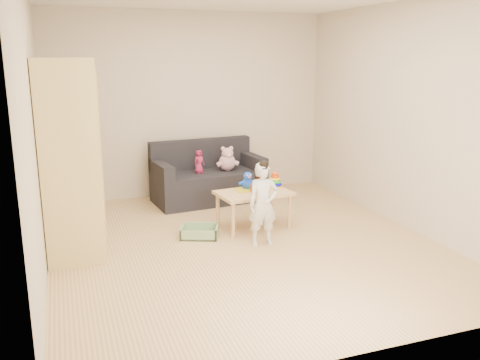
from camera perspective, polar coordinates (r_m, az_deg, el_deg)
name	(u,v)px	position (r m, az deg, el deg)	size (l,w,h in m)	color
room	(244,124)	(5.24, 0.40, 6.27)	(4.50, 4.50, 4.50)	#D8B474
wardrobe	(69,157)	(5.44, -18.64, 2.44)	(0.55, 1.09, 1.97)	#E9D080
sofa	(209,186)	(7.11, -3.54, -0.71)	(1.50, 0.75, 0.42)	black
play_table	(253,210)	(5.99, 1.52, -3.36)	(0.84, 0.53, 0.44)	tan
storage_bin	(200,232)	(5.75, -4.55, -5.80)	(0.41, 0.31, 0.12)	#88A97A
toddler	(263,205)	(5.41, 2.62, -2.86)	(0.32, 0.22, 0.87)	silver
pink_bear	(227,160)	(7.10, -1.45, 2.22)	(0.25, 0.22, 0.29)	#E2A6B7
doll	(199,162)	(6.95, -4.62, 2.05)	(0.16, 0.11, 0.31)	#AB204C
ring_stacker	(275,181)	(6.13, 3.95, -0.14)	(0.16, 0.16, 0.19)	#FFF50D
brown_bottle	(258,178)	(6.13, 2.07, 0.20)	(0.09, 0.09, 0.25)	black
blue_plush	(247,180)	(6.01, 0.84, -0.04)	(0.18, 0.14, 0.22)	#1C4FFF
wooden_figure	(251,188)	(5.89, 1.28, -0.88)	(0.04, 0.03, 0.11)	brown
yellow_book	(244,190)	(5.98, 0.49, -1.11)	(0.20, 0.20, 0.01)	yellow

